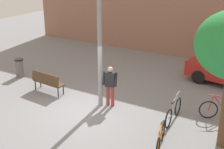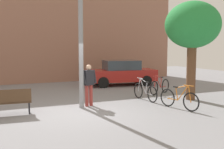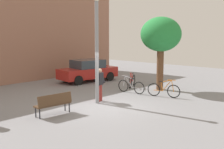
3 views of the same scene
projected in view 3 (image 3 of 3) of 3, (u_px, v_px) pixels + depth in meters
name	position (u px, v px, depth m)	size (l,w,h in m)	color
ground_plane	(105.00, 107.00, 13.62)	(36.00, 36.00, 0.00)	gray
lamppost	(97.00, 47.00, 13.92)	(0.28, 0.28, 5.16)	gray
person_by_lamppost	(100.00, 82.00, 14.56)	(0.63, 0.39, 1.67)	#9E3833
park_bench	(54.00, 102.00, 12.15)	(1.63, 0.60, 0.92)	#513823
plaza_tree	(161.00, 35.00, 17.28)	(2.42, 2.42, 4.38)	brown
bicycle_silver	(131.00, 86.00, 16.67)	(0.16, 1.81, 0.97)	black
bicycle_red	(132.00, 81.00, 18.53)	(1.65, 0.83, 0.97)	black
bicycle_orange	(164.00, 90.00, 15.62)	(0.51, 1.76, 0.97)	black
parked_car_red	(88.00, 71.00, 20.56)	(4.40, 2.30, 1.55)	#AD231E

